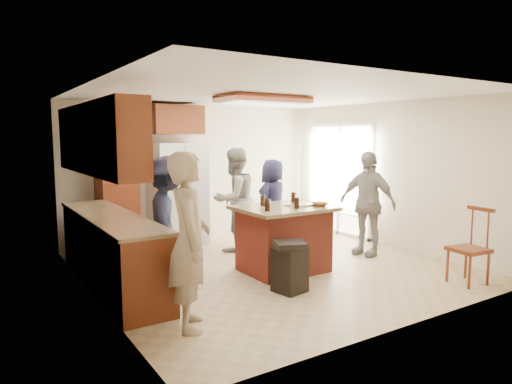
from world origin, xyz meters
TOP-DOWN VIEW (x-y plane):
  - room_shell at (4.37, 1.64)m, footprint 8.00×5.20m
  - person_front_left at (-1.90, -1.36)m, footprint 0.67×0.77m
  - person_behind_left at (0.05, 1.14)m, footprint 0.94×0.69m
  - person_behind_right at (0.91, 1.26)m, footprint 0.88×0.78m
  - person_side_right at (1.72, -0.24)m, footprint 0.72×1.08m
  - person_counter at (-1.51, 0.17)m, footprint 0.81×1.17m
  - left_cabinetry at (-2.24, 0.40)m, footprint 0.64×3.00m
  - back_wall_units at (-1.33, 2.20)m, footprint 1.80×0.60m
  - refrigerator at (-0.55, 2.12)m, footprint 0.90×0.76m
  - kitchen_island at (0.04, -0.27)m, footprint 1.28×1.03m
  - island_items at (0.18, -0.37)m, footprint 1.02×0.66m
  - trash_bin at (-0.42, -1.03)m, footprint 0.47×0.47m
  - spindle_chair at (1.74, -2.02)m, footprint 0.47×0.47m

SIDE VIEW (x-z plane):
  - trash_bin at x=-0.42m, z-range 0.00..0.63m
  - spindle_chair at x=1.74m, z-range -0.04..0.95m
  - kitchen_island at x=0.04m, z-range 0.01..0.94m
  - person_behind_right at x=0.91m, z-range 0.00..1.51m
  - person_counter at x=-1.51m, z-range 0.00..1.66m
  - person_side_right at x=1.72m, z-range 0.00..1.68m
  - person_behind_left at x=0.05m, z-range 0.00..1.73m
  - room_shell at x=4.37m, z-range -1.63..3.37m
  - person_front_left at x=-1.90m, z-range 0.00..1.76m
  - refrigerator at x=-0.55m, z-range 0.00..1.80m
  - left_cabinetry at x=-2.24m, z-range -0.19..2.11m
  - island_items at x=0.18m, z-range 0.90..1.05m
  - back_wall_units at x=-1.33m, z-range 0.15..2.60m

